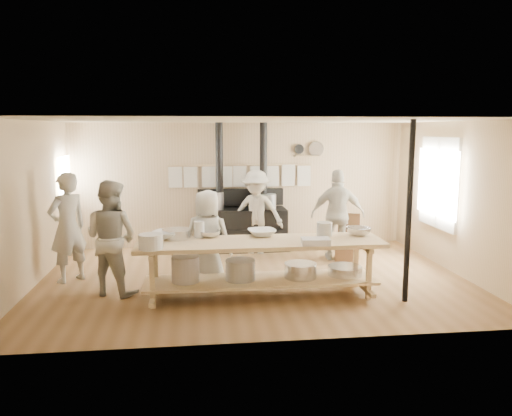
{
  "coord_description": "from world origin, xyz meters",
  "views": [
    {
      "loc": [
        -0.91,
        -7.97,
        2.46
      ],
      "look_at": [
        0.06,
        0.2,
        1.16
      ],
      "focal_mm": 35.0,
      "sensor_mm": 36.0,
      "label": 1
    }
  ],
  "objects_px": {
    "cook_right": "(338,215)",
    "cook_by_window": "(256,212)",
    "cook_left": "(111,238)",
    "chair": "(347,247)",
    "prep_table": "(260,263)",
    "roasting_pan": "(316,241)",
    "cook_far_left": "(68,228)",
    "stove": "(242,224)",
    "cook_center": "(207,239)"
  },
  "relations": [
    {
      "from": "cook_right",
      "to": "cook_by_window",
      "type": "xyz_separation_m",
      "value": [
        -1.48,
        0.67,
        -0.03
      ]
    },
    {
      "from": "cook_left",
      "to": "cook_right",
      "type": "distance_m",
      "value": 4.23
    },
    {
      "from": "cook_by_window",
      "to": "chair",
      "type": "bearing_deg",
      "value": -10.48
    },
    {
      "from": "prep_table",
      "to": "cook_by_window",
      "type": "bearing_deg",
      "value": 84.35
    },
    {
      "from": "chair",
      "to": "roasting_pan",
      "type": "xyz_separation_m",
      "value": [
        -1.16,
        -2.19,
        0.63
      ]
    },
    {
      "from": "roasting_pan",
      "to": "chair",
      "type": "bearing_deg",
      "value": 62.17
    },
    {
      "from": "cook_far_left",
      "to": "cook_left",
      "type": "xyz_separation_m",
      "value": [
        0.8,
        -0.72,
        -0.03
      ]
    },
    {
      "from": "prep_table",
      "to": "chair",
      "type": "height_order",
      "value": "chair"
    },
    {
      "from": "stove",
      "to": "cook_far_left",
      "type": "height_order",
      "value": "stove"
    },
    {
      "from": "cook_right",
      "to": "prep_table",
      "type": "bearing_deg",
      "value": 57.67
    },
    {
      "from": "cook_center",
      "to": "cook_right",
      "type": "distance_m",
      "value": 2.86
    },
    {
      "from": "stove",
      "to": "cook_by_window",
      "type": "bearing_deg",
      "value": -54.55
    },
    {
      "from": "cook_left",
      "to": "stove",
      "type": "bearing_deg",
      "value": -103.04
    },
    {
      "from": "cook_far_left",
      "to": "cook_right",
      "type": "relative_size",
      "value": 1.04
    },
    {
      "from": "cook_left",
      "to": "cook_center",
      "type": "relative_size",
      "value": 1.12
    },
    {
      "from": "prep_table",
      "to": "cook_center",
      "type": "relative_size",
      "value": 2.34
    },
    {
      "from": "stove",
      "to": "prep_table",
      "type": "distance_m",
      "value": 3.02
    },
    {
      "from": "stove",
      "to": "cook_far_left",
      "type": "xyz_separation_m",
      "value": [
        -2.99,
        -1.89,
        0.37
      ]
    },
    {
      "from": "cook_by_window",
      "to": "cook_center",
      "type": "bearing_deg",
      "value": -101.04
    },
    {
      "from": "cook_right",
      "to": "cook_center",
      "type": "bearing_deg",
      "value": 38.33
    },
    {
      "from": "prep_table",
      "to": "cook_center",
      "type": "xyz_separation_m",
      "value": [
        -0.75,
        0.58,
        0.25
      ]
    },
    {
      "from": "cook_right",
      "to": "stove",
      "type": "bearing_deg",
      "value": -21.9
    },
    {
      "from": "stove",
      "to": "cook_left",
      "type": "height_order",
      "value": "stove"
    },
    {
      "from": "cook_right",
      "to": "roasting_pan",
      "type": "height_order",
      "value": "cook_right"
    },
    {
      "from": "stove",
      "to": "roasting_pan",
      "type": "xyz_separation_m",
      "value": [
        0.75,
        -3.35,
        0.37
      ]
    },
    {
      "from": "cook_far_left",
      "to": "cook_right",
      "type": "height_order",
      "value": "cook_far_left"
    },
    {
      "from": "stove",
      "to": "chair",
      "type": "distance_m",
      "value": 2.24
    },
    {
      "from": "cook_far_left",
      "to": "cook_right",
      "type": "xyz_separation_m",
      "value": [
        4.73,
        0.85,
        -0.03
      ]
    },
    {
      "from": "cook_far_left",
      "to": "cook_center",
      "type": "relative_size",
      "value": 1.16
    },
    {
      "from": "cook_far_left",
      "to": "cook_center",
      "type": "height_order",
      "value": "cook_far_left"
    },
    {
      "from": "cook_by_window",
      "to": "chair",
      "type": "relative_size",
      "value": 1.88
    },
    {
      "from": "cook_far_left",
      "to": "cook_by_window",
      "type": "relative_size",
      "value": 1.08
    },
    {
      "from": "cook_by_window",
      "to": "roasting_pan",
      "type": "bearing_deg",
      "value": -65.61
    },
    {
      "from": "stove",
      "to": "prep_table",
      "type": "height_order",
      "value": "stove"
    },
    {
      "from": "cook_right",
      "to": "cook_by_window",
      "type": "distance_m",
      "value": 1.62
    },
    {
      "from": "roasting_pan",
      "to": "cook_by_window",
      "type": "bearing_deg",
      "value": 99.31
    },
    {
      "from": "cook_far_left",
      "to": "cook_right",
      "type": "distance_m",
      "value": 4.8
    },
    {
      "from": "cook_right",
      "to": "chair",
      "type": "distance_m",
      "value": 0.64
    },
    {
      "from": "cook_left",
      "to": "cook_by_window",
      "type": "distance_m",
      "value": 3.32
    },
    {
      "from": "cook_center",
      "to": "cook_left",
      "type": "bearing_deg",
      "value": 23.96
    },
    {
      "from": "cook_far_left",
      "to": "roasting_pan",
      "type": "xyz_separation_m",
      "value": [
        3.74,
        -1.46,
        -0.0
      ]
    },
    {
      "from": "cook_center",
      "to": "chair",
      "type": "bearing_deg",
      "value": -137.0
    },
    {
      "from": "stove",
      "to": "chair",
      "type": "relative_size",
      "value": 2.95
    },
    {
      "from": "stove",
      "to": "cook_far_left",
      "type": "bearing_deg",
      "value": -147.7
    },
    {
      "from": "cook_center",
      "to": "cook_far_left",
      "type": "bearing_deg",
      "value": 3.34
    },
    {
      "from": "stove",
      "to": "cook_far_left",
      "type": "relative_size",
      "value": 1.45
    },
    {
      "from": "stove",
      "to": "cook_left",
      "type": "bearing_deg",
      "value": -130.01
    },
    {
      "from": "prep_table",
      "to": "cook_center",
      "type": "bearing_deg",
      "value": 142.63
    },
    {
      "from": "stove",
      "to": "cook_left",
      "type": "relative_size",
      "value": 1.5
    },
    {
      "from": "cook_right",
      "to": "cook_left",
      "type": "bearing_deg",
      "value": 30.78
    }
  ]
}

